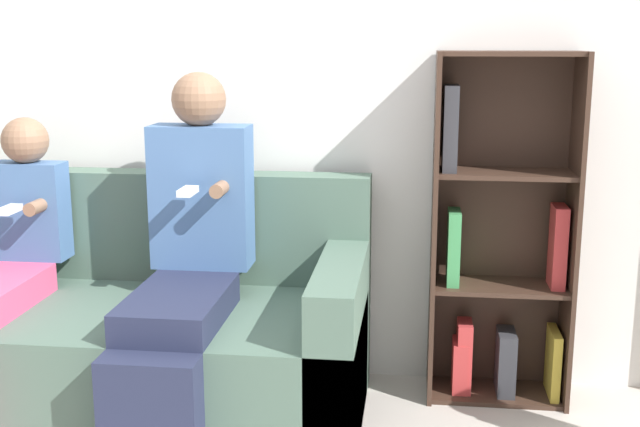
{
  "coord_description": "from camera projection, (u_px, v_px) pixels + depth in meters",
  "views": [
    {
      "loc": [
        0.74,
        -2.26,
        1.41
      ],
      "look_at": [
        0.39,
        0.59,
        0.79
      ],
      "focal_mm": 45.0,
      "sensor_mm": 36.0,
      "label": 1
    }
  ],
  "objects": [
    {
      "name": "back_wall",
      "position": [
        238.0,
        74.0,
        3.29
      ],
      "size": [
        10.0,
        0.06,
        2.55
      ],
      "color": "silver",
      "rests_on": "ground_plane"
    },
    {
      "name": "couch",
      "position": [
        141.0,
        339.0,
        3.07
      ],
      "size": [
        1.71,
        0.88,
        0.89
      ],
      "color": "#4C6656",
      "rests_on": "ground_plane"
    },
    {
      "name": "adult_seated",
      "position": [
        187.0,
        253.0,
        2.89
      ],
      "size": [
        0.38,
        0.84,
        1.3
      ],
      "color": "#232842",
      "rests_on": "ground_plane"
    },
    {
      "name": "bookshelf",
      "position": [
        498.0,
        247.0,
        3.16
      ],
      "size": [
        0.54,
        0.28,
        1.37
      ],
      "color": "#3D281E",
      "rests_on": "ground_plane"
    }
  ]
}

